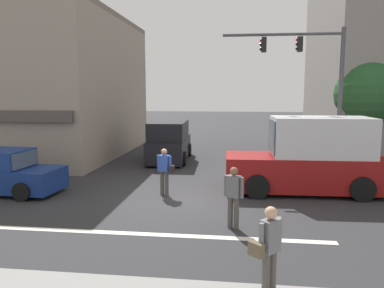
# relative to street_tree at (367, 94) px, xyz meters

# --- Properties ---
(ground_plane) EXTENTS (120.00, 120.00, 0.00)m
(ground_plane) POSITION_rel_street_tree_xyz_m (-7.95, -5.70, -3.53)
(ground_plane) COLOR #2B2B2D
(lane_marking_stripe) EXTENTS (9.00, 0.24, 0.01)m
(lane_marking_stripe) POSITION_rel_street_tree_xyz_m (-7.95, -9.20, -3.53)
(lane_marking_stripe) COLOR silver
(lane_marking_stripe) RESTS_ON ground
(building_left_block) EXTENTS (11.04, 11.75, 7.96)m
(building_left_block) POSITION_rel_street_tree_xyz_m (-18.06, 2.76, 0.45)
(building_left_block) COLOR gray
(building_left_block) RESTS_ON ground
(street_tree) EXTENTS (2.96, 2.96, 5.03)m
(street_tree) POSITION_rel_street_tree_xyz_m (0.00, 0.00, 0.00)
(street_tree) COLOR #4C3823
(street_tree) RESTS_ON ground
(utility_pole_near_left) EXTENTS (1.40, 0.22, 7.01)m
(utility_pole_near_left) POSITION_rel_street_tree_xyz_m (-15.43, -1.08, 0.12)
(utility_pole_near_left) COLOR brown
(utility_pole_near_left) RESTS_ON ground
(utility_pole_far_right) EXTENTS (1.40, 0.22, 8.74)m
(utility_pole_far_right) POSITION_rel_street_tree_xyz_m (-0.21, 4.17, 0.99)
(utility_pole_far_right) COLOR brown
(utility_pole_far_right) RESTS_ON ground
(traffic_light_mast) EXTENTS (4.89, 0.25, 6.20)m
(traffic_light_mast) POSITION_rel_street_tree_xyz_m (-2.74, -2.23, 0.64)
(traffic_light_mast) COLOR #47474C
(traffic_light_mast) RESTS_ON ground
(van_crossing_leftbound) EXTENTS (2.17, 4.66, 2.11)m
(van_crossing_leftbound) POSITION_rel_street_tree_xyz_m (-9.50, 1.24, -2.53)
(van_crossing_leftbound) COLOR black
(van_crossing_leftbound) RESTS_ON ground
(box_truck_crossing_center) EXTENTS (5.66, 2.37, 2.75)m
(box_truck_crossing_center) POSITION_rel_street_tree_xyz_m (-3.29, -4.51, -2.28)
(box_truck_crossing_center) COLOR maroon
(box_truck_crossing_center) RESTS_ON ground
(sedan_waiting_far) EXTENTS (4.21, 2.10, 1.58)m
(sedan_waiting_far) POSITION_rel_street_tree_xyz_m (-14.26, -5.88, -2.82)
(sedan_waiting_far) COLOR navy
(sedan_waiting_far) RESTS_ON ground
(pedestrian_foreground_with_bag) EXTENTS (0.60, 0.57, 1.67)m
(pedestrian_foreground_with_bag) POSITION_rel_street_tree_xyz_m (-5.32, -11.89, -2.58)
(pedestrian_foreground_with_bag) COLOR #4C4742
(pedestrian_foreground_with_bag) RESTS_ON ground
(pedestrian_mid_crossing) EXTENTS (0.67, 0.45, 1.67)m
(pedestrian_mid_crossing) POSITION_rel_street_tree_xyz_m (-8.41, -5.53, -2.58)
(pedestrian_mid_crossing) COLOR #4C4742
(pedestrian_mid_crossing) RESTS_ON ground
(pedestrian_far_side) EXTENTS (0.52, 0.36, 1.67)m
(pedestrian_far_side) POSITION_rel_street_tree_xyz_m (-5.97, -8.51, -2.58)
(pedestrian_far_side) COLOR #4C4742
(pedestrian_far_side) RESTS_ON ground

